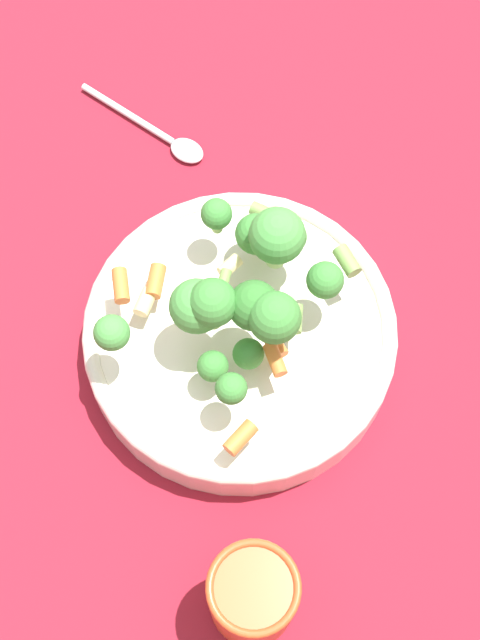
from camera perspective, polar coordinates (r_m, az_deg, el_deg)
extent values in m
plane|color=maroon|center=(0.81, 0.00, -1.74)|extent=(3.00, 3.00, 0.00)
cylinder|color=silver|center=(0.79, 0.00, -1.18)|extent=(0.27, 0.27, 0.04)
torus|color=silver|center=(0.77, 0.00, -0.59)|extent=(0.27, 0.27, 0.01)
cylinder|color=#8CB766|center=(0.75, 0.52, -2.61)|extent=(0.01, 0.01, 0.01)
sphere|color=#3D8438|center=(0.74, 0.53, -2.18)|extent=(0.03, 0.03, 0.03)
cylinder|color=#8CB766|center=(0.79, 0.99, 4.77)|extent=(0.01, 0.01, 0.01)
sphere|color=#3D8438|center=(0.77, 1.01, 5.53)|extent=(0.04, 0.04, 0.04)
cylinder|color=#8CB766|center=(0.73, 1.09, 0.38)|extent=(0.01, 0.01, 0.01)
sphere|color=#33722D|center=(0.71, 1.12, 1.18)|extent=(0.04, 0.04, 0.04)
cylinder|color=#8CB766|center=(0.78, -1.48, 6.10)|extent=(0.01, 0.01, 0.01)
sphere|color=#3D8438|center=(0.76, -1.51, 6.81)|extent=(0.03, 0.03, 0.03)
cylinder|color=#8CB766|center=(0.76, 2.30, 4.25)|extent=(0.02, 0.02, 0.02)
sphere|color=#479342|center=(0.73, 2.39, 5.41)|extent=(0.05, 0.05, 0.05)
cylinder|color=#8CB766|center=(0.73, -8.02, -1.38)|extent=(0.01, 0.01, 0.01)
sphere|color=#479342|center=(0.71, -8.21, -0.82)|extent=(0.03, 0.03, 0.03)
cylinder|color=#8CB766|center=(0.77, 3.08, 4.67)|extent=(0.01, 0.01, 0.01)
sphere|color=#479342|center=(0.75, 3.15, 5.34)|extent=(0.03, 0.03, 0.03)
cylinder|color=#8CB766|center=(0.73, -1.71, 0.21)|extent=(0.01, 0.01, 0.02)
sphere|color=#3D8438|center=(0.70, -1.78, 1.12)|extent=(0.04, 0.04, 0.04)
cylinder|color=#8CB766|center=(0.72, 2.32, -0.60)|extent=(0.01, 0.01, 0.02)
sphere|color=#3D8438|center=(0.70, 2.41, 0.34)|extent=(0.04, 0.04, 0.04)
cylinder|color=#8CB766|center=(0.72, -0.55, -4.85)|extent=(0.01, 0.01, 0.01)
sphere|color=#3D8438|center=(0.70, -0.57, -4.41)|extent=(0.03, 0.03, 0.03)
cylinder|color=#8CB766|center=(0.74, -2.69, 0.00)|extent=(0.02, 0.02, 0.02)
sphere|color=#479342|center=(0.71, -2.78, 0.88)|extent=(0.05, 0.05, 0.05)
cylinder|color=#8CB766|center=(0.75, 5.34, 1.92)|extent=(0.01, 0.01, 0.01)
sphere|color=#3D8438|center=(0.74, 5.47, 2.55)|extent=(0.03, 0.03, 0.03)
cylinder|color=#8CB766|center=(0.74, -1.72, -3.40)|extent=(0.01, 0.01, 0.01)
sphere|color=#3D8438|center=(0.72, -1.75, -2.98)|extent=(0.03, 0.03, 0.03)
cylinder|color=orange|center=(0.73, 2.27, -2.54)|extent=(0.03, 0.02, 0.01)
cylinder|color=orange|center=(0.71, 0.03, -7.54)|extent=(0.01, 0.03, 0.01)
cylinder|color=orange|center=(0.75, -7.64, 2.20)|extent=(0.03, 0.03, 0.01)
cylinder|color=#729E4C|center=(0.81, 1.69, 6.79)|extent=(0.03, 0.02, 0.01)
cylinder|color=beige|center=(0.76, -0.66, 3.47)|extent=(0.01, 0.02, 0.01)
cylinder|color=orange|center=(0.77, -5.42, 2.49)|extent=(0.03, 0.03, 0.01)
cylinder|color=#729E4C|center=(0.74, 3.66, 0.07)|extent=(0.02, 0.03, 0.01)
cylinder|color=#729E4C|center=(0.75, -1.14, 2.24)|extent=(0.02, 0.03, 0.01)
cylinder|color=beige|center=(0.76, -6.10, 1.14)|extent=(0.02, 0.03, 0.01)
cylinder|color=#729E4C|center=(0.76, 6.86, 3.78)|extent=(0.03, 0.02, 0.01)
cylinder|color=orange|center=(0.74, 2.47, -1.57)|extent=(0.02, 0.02, 0.01)
cylinder|color=#CC4C23|center=(0.71, 0.81, -17.24)|extent=(0.07, 0.07, 0.11)
torus|color=#CC4C23|center=(0.65, 0.88, -16.74)|extent=(0.07, 0.07, 0.01)
cylinder|color=silver|center=(0.94, -7.21, 12.97)|extent=(0.12, 0.02, 0.01)
ellipsoid|color=silver|center=(0.91, -3.41, 10.77)|extent=(0.04, 0.03, 0.01)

